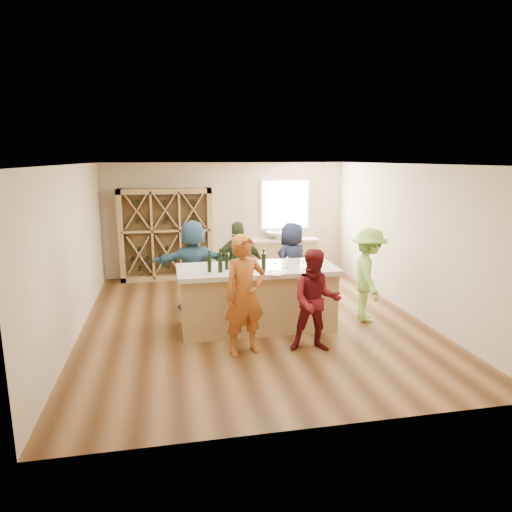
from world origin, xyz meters
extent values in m
cube|color=brown|center=(0.00, 0.00, -0.05)|extent=(6.00, 7.00, 0.10)
cube|color=white|center=(0.00, 0.00, 2.85)|extent=(6.00, 7.00, 0.10)
cube|color=beige|center=(0.00, 3.55, 1.40)|extent=(6.00, 0.10, 2.80)
cube|color=beige|center=(0.00, -3.55, 1.40)|extent=(6.00, 0.10, 2.80)
cube|color=beige|center=(-3.05, 0.00, 1.40)|extent=(0.10, 7.00, 2.80)
cube|color=beige|center=(3.05, 0.00, 1.40)|extent=(0.10, 7.00, 2.80)
cube|color=white|center=(1.50, 3.47, 1.75)|extent=(1.30, 0.06, 1.30)
cube|color=white|center=(1.50, 3.44, 1.75)|extent=(1.18, 0.01, 1.18)
cube|color=#A78350|center=(-1.50, 3.27, 1.10)|extent=(2.20, 0.45, 2.20)
cube|color=#A78350|center=(1.40, 3.20, 0.43)|extent=(1.60, 0.58, 0.86)
cube|color=#BFB49C|center=(1.40, 3.20, 0.89)|extent=(1.70, 0.62, 0.06)
imported|color=silver|center=(1.20, 3.20, 1.01)|extent=(0.54, 0.54, 0.19)
cylinder|color=silver|center=(1.20, 3.38, 1.07)|extent=(0.02, 0.02, 0.30)
cube|color=#A78350|center=(0.01, -0.36, 0.50)|extent=(2.60, 1.00, 1.00)
cube|color=#BFB49C|center=(0.01, -0.36, 1.04)|extent=(2.72, 1.12, 0.08)
cylinder|color=black|center=(-0.82, -0.56, 1.22)|extent=(0.09, 0.09, 0.28)
cylinder|color=black|center=(-0.65, -0.60, 1.24)|extent=(0.08, 0.08, 0.31)
cylinder|color=black|center=(-0.52, -0.44, 1.21)|extent=(0.08, 0.08, 0.27)
cylinder|color=black|center=(-0.42, -0.63, 1.23)|extent=(0.08, 0.08, 0.30)
cylinder|color=black|center=(-0.29, -0.53, 1.23)|extent=(0.08, 0.08, 0.31)
cone|color=white|center=(-0.25, -0.85, 1.17)|extent=(0.08, 0.08, 0.18)
cone|color=white|center=(0.21, -0.81, 1.18)|extent=(0.09, 0.09, 0.19)
cone|color=white|center=(0.69, -0.81, 1.18)|extent=(0.08, 0.08, 0.19)
cone|color=white|center=(0.49, -0.54, 1.17)|extent=(0.07, 0.07, 0.19)
cone|color=white|center=(0.91, -0.65, 1.18)|extent=(0.10, 0.10, 0.20)
cube|color=white|center=(-0.34, -0.72, 1.08)|extent=(0.29, 0.34, 0.00)
cube|color=white|center=(0.20, -0.81, 1.08)|extent=(0.35, 0.40, 0.00)
cube|color=white|center=(0.83, -0.70, 1.08)|extent=(0.33, 0.37, 0.00)
imported|color=#994C19|center=(-0.38, -1.39, 0.91)|extent=(0.77, 0.65, 1.82)
imported|color=#590F14|center=(0.68, -1.51, 0.79)|extent=(0.84, 0.57, 1.59)
imported|color=#8CC64C|center=(2.03, -0.41, 0.85)|extent=(0.74, 1.18, 1.70)
imported|color=#263319|center=(-0.14, 0.72, 0.86)|extent=(1.02, 0.53, 1.72)
imported|color=#191E38|center=(0.96, 0.84, 0.83)|extent=(0.96, 0.89, 1.65)
imported|color=#335972|center=(-1.00, 0.89, 0.88)|extent=(1.64, 0.61, 1.76)
cylinder|color=black|center=(0.06, -0.66, 1.23)|extent=(0.07, 0.07, 0.30)
camera|label=1|loc=(-1.47, -7.79, 2.90)|focal=32.00mm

